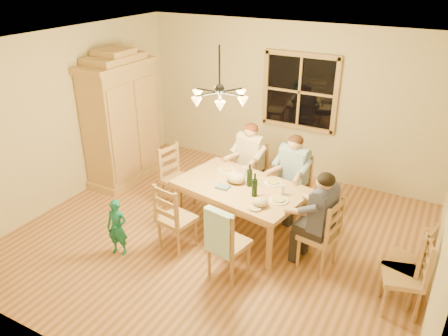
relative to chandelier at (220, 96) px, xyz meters
The scene contains 31 objects.
floor 2.08m from the chandelier, ahead, with size 5.50×5.50×0.00m, color brown.
ceiling 0.62m from the chandelier, ahead, with size 5.50×5.00×0.02m, color white.
wall_back 2.60m from the chandelier, 90.00° to the left, with size 5.50×0.02×2.70m, color beige.
wall_left 2.84m from the chandelier, behind, with size 0.02×5.00×2.70m, color beige.
window 2.53m from the chandelier, 85.36° to the left, with size 1.30×0.06×1.30m.
chandelier is the anchor object (origin of this frame).
armoire 2.76m from the chandelier, 160.54° to the left, with size 0.66×1.40×2.30m.
dining_table 1.45m from the chandelier, 53.37° to the left, with size 1.93×1.37×0.76m.
chair_far_left 2.12m from the chandelier, 94.94° to the left, with size 0.51×0.49×0.99m.
chair_far_right 2.15m from the chandelier, 56.48° to the left, with size 0.51×0.49×0.99m.
chair_near_left 1.88m from the chandelier, 128.60° to the right, with size 0.51×0.49×0.99m.
chair_near_right 1.95m from the chandelier, 53.31° to the right, with size 0.51×0.49×0.99m.
chair_end_left 2.10m from the chandelier, 155.27° to the left, with size 0.49×0.51×0.99m.
chair_end_right 2.26m from the chandelier, ahead, with size 0.49×0.51×0.99m.
adult_woman 1.70m from the chandelier, 94.94° to the left, with size 0.45×0.48×0.87m.
adult_plaid_man 1.74m from the chandelier, 56.48° to the left, with size 0.45×0.48×0.87m.
adult_slate_man 1.87m from the chandelier, ahead, with size 0.48×0.45×0.87m.
towel 1.67m from the chandelier, 61.73° to the right, with size 0.38×0.10×0.58m, color #AAD6E7.
wine_bottle_a 1.23m from the chandelier, 45.80° to the left, with size 0.08×0.08×0.33m, color black.
wine_bottle_b 1.25m from the chandelier, ahead, with size 0.08×0.08×0.33m, color black.
plate_woman 1.45m from the chandelier, 109.94° to the left, with size 0.26×0.26×0.02m, color white.
plate_plaid 1.52m from the chandelier, 43.41° to the left, with size 0.26×0.26×0.02m, color white.
plate_slate 1.54m from the chandelier, ahead, with size 0.26×0.26×0.02m, color white.
wine_glass_a 1.37m from the chandelier, 80.25° to the left, with size 0.06×0.06×0.14m, color silver.
wine_glass_b 1.50m from the chandelier, 20.21° to the left, with size 0.06×0.06×0.14m, color silver.
cap 1.43m from the chandelier, 10.38° to the right, with size 0.20×0.20×0.11m, color tan.
napkin 1.30m from the chandelier, 85.97° to the left, with size 0.18×0.14×0.03m, color #556E9C.
cloth_bundle 1.28m from the chandelier, 73.09° to the left, with size 0.28×0.22×0.15m, color tan.
child 2.19m from the chandelier, 136.09° to the right, with size 0.29×0.19×0.80m, color #17695B.
chair_spare_front 3.04m from the chandelier, ahead, with size 0.53×0.54×0.99m.
chair_spare_back 3.03m from the chandelier, ahead, with size 0.51×0.53×0.99m.
Camera 1 is at (2.54, -4.57, 3.61)m, focal length 35.00 mm.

